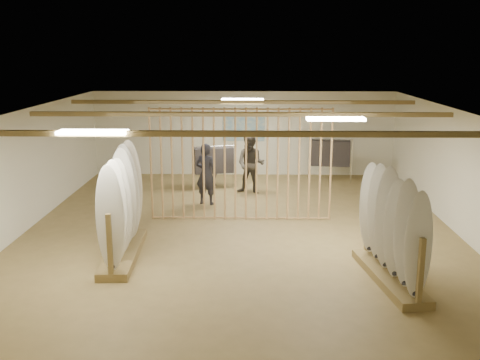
{
  "coord_description": "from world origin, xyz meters",
  "views": [
    {
      "loc": [
        0.26,
        -12.61,
        4.14
      ],
      "look_at": [
        0.0,
        0.0,
        1.2
      ],
      "focal_mm": 42.0,
      "sensor_mm": 36.0,
      "label": 1
    }
  ],
  "objects_px": {
    "clothing_rack_a": "(214,160)",
    "shopper_b": "(251,160)",
    "rack_right": "(391,244)",
    "clothing_rack_b": "(330,153)",
    "shopper_a": "(206,170)",
    "rack_left": "(122,222)"
  },
  "relations": [
    {
      "from": "shopper_a",
      "to": "shopper_b",
      "type": "distance_m",
      "value": 1.71
    },
    {
      "from": "rack_left",
      "to": "shopper_a",
      "type": "relative_size",
      "value": 1.42
    },
    {
      "from": "rack_left",
      "to": "clothing_rack_a",
      "type": "height_order",
      "value": "rack_left"
    },
    {
      "from": "rack_left",
      "to": "shopper_a",
      "type": "height_order",
      "value": "rack_left"
    },
    {
      "from": "rack_right",
      "to": "shopper_b",
      "type": "distance_m",
      "value": 6.88
    },
    {
      "from": "clothing_rack_b",
      "to": "shopper_b",
      "type": "height_order",
      "value": "shopper_b"
    },
    {
      "from": "rack_left",
      "to": "shopper_a",
      "type": "xyz_separation_m",
      "value": [
        1.38,
        4.05,
        0.22
      ]
    },
    {
      "from": "clothing_rack_a",
      "to": "clothing_rack_b",
      "type": "height_order",
      "value": "clothing_rack_b"
    },
    {
      "from": "rack_right",
      "to": "clothing_rack_b",
      "type": "xyz_separation_m",
      "value": [
        -0.02,
        7.94,
        0.22
      ]
    },
    {
      "from": "rack_left",
      "to": "shopper_b",
      "type": "height_order",
      "value": "rack_left"
    },
    {
      "from": "rack_right",
      "to": "clothing_rack_a",
      "type": "height_order",
      "value": "rack_right"
    },
    {
      "from": "clothing_rack_a",
      "to": "shopper_a",
      "type": "relative_size",
      "value": 0.71
    },
    {
      "from": "clothing_rack_b",
      "to": "shopper_a",
      "type": "distance_m",
      "value": 4.65
    },
    {
      "from": "clothing_rack_a",
      "to": "shopper_b",
      "type": "xyz_separation_m",
      "value": [
        1.12,
        -0.51,
        0.11
      ]
    },
    {
      "from": "clothing_rack_a",
      "to": "shopper_b",
      "type": "bearing_deg",
      "value": -39.47
    },
    {
      "from": "rack_right",
      "to": "shopper_a",
      "type": "height_order",
      "value": "rack_right"
    },
    {
      "from": "clothing_rack_a",
      "to": "clothing_rack_b",
      "type": "relative_size",
      "value": 0.95
    },
    {
      "from": "shopper_a",
      "to": "clothing_rack_b",
      "type": "bearing_deg",
      "value": -121.87
    },
    {
      "from": "rack_right",
      "to": "rack_left",
      "type": "bearing_deg",
      "value": 159.32
    },
    {
      "from": "rack_left",
      "to": "clothing_rack_b",
      "type": "bearing_deg",
      "value": 50.18
    },
    {
      "from": "shopper_a",
      "to": "shopper_b",
      "type": "relative_size",
      "value": 0.96
    },
    {
      "from": "rack_right",
      "to": "shopper_a",
      "type": "xyz_separation_m",
      "value": [
        -3.76,
        5.17,
        0.25
      ]
    }
  ]
}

